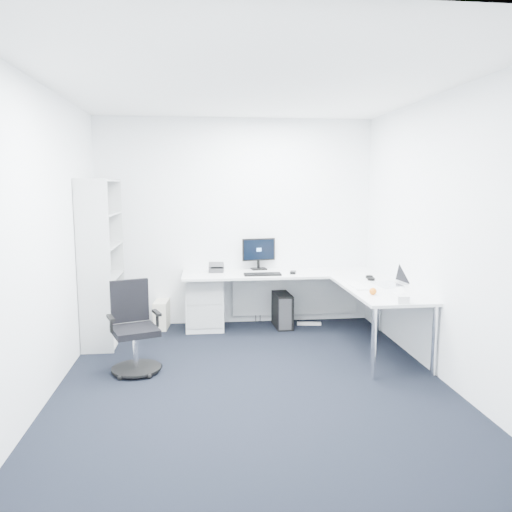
{
  "coord_description": "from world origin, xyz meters",
  "views": [
    {
      "loc": [
        -0.46,
        -4.47,
        1.85
      ],
      "look_at": [
        0.15,
        1.05,
        1.05
      ],
      "focal_mm": 35.0,
      "sensor_mm": 36.0,
      "label": 1
    }
  ],
  "objects": [
    {
      "name": "black_pc_tower",
      "position": [
        0.58,
        1.8,
        0.22
      ],
      "size": [
        0.23,
        0.46,
        0.44
      ],
      "primitive_type": "cube",
      "rotation": [
        0.0,
        0.0,
        0.06
      ],
      "color": "black",
      "rests_on": "ground"
    },
    {
      "name": "wall_back",
      "position": [
        0.0,
        2.1,
        1.35
      ],
      "size": [
        3.6,
        0.02,
        2.7
      ],
      "primitive_type": "cube",
      "color": "white",
      "rests_on": "ground"
    },
    {
      "name": "beige_pc_tower",
      "position": [
        -0.99,
        1.93,
        0.18
      ],
      "size": [
        0.2,
        0.39,
        0.36
      ],
      "primitive_type": "cube",
      "rotation": [
        0.0,
        0.0,
        -0.09
      ],
      "color": "beige",
      "rests_on": "ground"
    },
    {
      "name": "power_strip",
      "position": [
        0.95,
        1.83,
        0.02
      ],
      "size": [
        0.32,
        0.1,
        0.04
      ],
      "primitive_type": "cube",
      "rotation": [
        0.0,
        0.0,
        -0.13
      ],
      "color": "white",
      "rests_on": "ground"
    },
    {
      "name": "orange_fruit",
      "position": [
        1.27,
        0.34,
        0.77
      ],
      "size": [
        0.07,
        0.07,
        0.07
      ],
      "primitive_type": "sphere",
      "color": "orange",
      "rests_on": "l_desk"
    },
    {
      "name": "drawer_pedestal",
      "position": [
        -0.43,
        1.88,
        0.37
      ],
      "size": [
        0.48,
        0.59,
        0.73
      ],
      "primitive_type": "cube",
      "color": "silver",
      "rests_on": "ground"
    },
    {
      "name": "wall_front",
      "position": [
        0.0,
        -2.1,
        1.35
      ],
      "size": [
        3.6,
        0.02,
        2.7
      ],
      "primitive_type": "cube",
      "color": "white",
      "rests_on": "ground"
    },
    {
      "name": "tissue_box",
      "position": [
        1.43,
        0.02,
        0.77
      ],
      "size": [
        0.13,
        0.22,
        0.07
      ],
      "primitive_type": "cube",
      "rotation": [
        0.0,
        0.0,
        -0.08
      ],
      "color": "white",
      "rests_on": "l_desk"
    },
    {
      "name": "monitor",
      "position": [
        0.29,
        1.99,
        0.95
      ],
      "size": [
        0.46,
        0.21,
        0.43
      ],
      "primitive_type": null,
      "rotation": [
        0.0,
        0.0,
        0.17
      ],
      "color": "black",
      "rests_on": "l_desk"
    },
    {
      "name": "l_desk",
      "position": [
        0.55,
        1.4,
        0.37
      ],
      "size": [
        2.51,
        1.41,
        0.73
      ],
      "primitive_type": null,
      "color": "silver",
      "rests_on": "ground"
    },
    {
      "name": "ground",
      "position": [
        0.0,
        0.0,
        0.0
      ],
      "size": [
        4.2,
        4.2,
        0.0
      ],
      "primitive_type": "plane",
      "color": "black"
    },
    {
      "name": "bookshelf",
      "position": [
        -1.62,
        1.45,
        0.96
      ],
      "size": [
        0.37,
        0.96,
        1.91
      ],
      "primitive_type": null,
      "color": "#B5B7B7",
      "rests_on": "ground"
    },
    {
      "name": "ceiling",
      "position": [
        0.0,
        0.0,
        2.7
      ],
      "size": [
        4.2,
        4.2,
        0.0
      ],
      "primitive_type": "plane",
      "color": "white"
    },
    {
      "name": "task_chair",
      "position": [
        -1.12,
        0.37,
        0.45
      ],
      "size": [
        0.65,
        0.65,
        0.9
      ],
      "primitive_type": null,
      "rotation": [
        0.0,
        0.0,
        0.35
      ],
      "color": "black",
      "rests_on": "ground"
    },
    {
      "name": "mouse",
      "position": [
        0.68,
        1.63,
        0.75
      ],
      "size": [
        0.09,
        0.12,
        0.03
      ],
      "primitive_type": "cube",
      "rotation": [
        0.0,
        0.0,
        -0.3
      ],
      "color": "black",
      "rests_on": "l_desk"
    },
    {
      "name": "wall_left",
      "position": [
        -1.8,
        0.0,
        1.35
      ],
      "size": [
        0.02,
        4.2,
        2.7
      ],
      "primitive_type": "cube",
      "color": "white",
      "rests_on": "ground"
    },
    {
      "name": "desk_phone",
      "position": [
        -0.27,
        1.87,
        0.8
      ],
      "size": [
        0.21,
        0.21,
        0.13
      ],
      "primitive_type": null,
      "rotation": [
        0.0,
        0.0,
        -0.11
      ],
      "color": "#2E2E30",
      "rests_on": "l_desk"
    },
    {
      "name": "black_keyboard",
      "position": [
        0.29,
        1.57,
        0.74
      ],
      "size": [
        0.46,
        0.16,
        0.02
      ],
      "primitive_type": "cube",
      "rotation": [
        0.0,
        0.0,
        -0.0
      ],
      "color": "black",
      "rests_on": "l_desk"
    },
    {
      "name": "headphones",
      "position": [
        1.53,
        1.17,
        0.76
      ],
      "size": [
        0.16,
        0.23,
        0.05
      ],
      "primitive_type": null,
      "rotation": [
        0.0,
        0.0,
        -0.17
      ],
      "color": "black",
      "rests_on": "l_desk"
    },
    {
      "name": "white_keyboard",
      "position": [
        1.24,
        0.78,
        0.74
      ],
      "size": [
        0.14,
        0.46,
        0.02
      ],
      "primitive_type": "cube",
      "rotation": [
        0.0,
        0.0,
        -0.01
      ],
      "color": "white",
      "rests_on": "l_desk"
    },
    {
      "name": "laptop",
      "position": [
        1.6,
        0.8,
        0.86
      ],
      "size": [
        0.39,
        0.39,
        0.25
      ],
      "primitive_type": null,
      "rotation": [
        0.0,
        0.0,
        0.12
      ],
      "color": "silver",
      "rests_on": "l_desk"
    },
    {
      "name": "wall_right",
      "position": [
        1.8,
        0.0,
        1.35
      ],
      "size": [
        0.02,
        4.2,
        2.7
      ],
      "primitive_type": "cube",
      "color": "white",
      "rests_on": "ground"
    }
  ]
}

